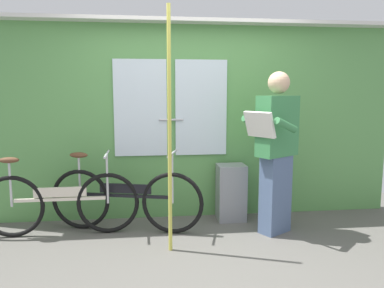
# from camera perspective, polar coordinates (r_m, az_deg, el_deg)

# --- Properties ---
(ground_plane) EXTENTS (5.97, 4.09, 0.04)m
(ground_plane) POSITION_cam_1_polar(r_m,az_deg,el_deg) (3.49, 1.65, -17.53)
(ground_plane) COLOR #56544F
(train_door_wall) EXTENTS (4.97, 0.28, 2.28)m
(train_door_wall) POSITION_cam_1_polar(r_m,az_deg,el_deg) (4.39, -0.71, 4.14)
(train_door_wall) COLOR #56934C
(train_door_wall) RESTS_ON ground_plane
(bicycle_near_door) EXTENTS (1.61, 0.44, 0.86)m
(bicycle_near_door) POSITION_cam_1_polar(r_m,az_deg,el_deg) (4.14, -19.54, -8.41)
(bicycle_near_door) COLOR black
(bicycle_near_door) RESTS_ON ground_plane
(bicycle_leaning_behind) EXTENTS (1.63, 0.58, 0.87)m
(bicycle_leaning_behind) POSITION_cam_1_polar(r_m,az_deg,el_deg) (4.08, -10.23, -8.24)
(bicycle_leaning_behind) COLOR black
(bicycle_leaning_behind) RESTS_ON ground_plane
(passenger_reading_newspaper) EXTENTS (0.63, 0.58, 1.69)m
(passenger_reading_newspaper) POSITION_cam_1_polar(r_m,az_deg,el_deg) (3.96, 12.73, -0.82)
(passenger_reading_newspaper) COLOR slate
(passenger_reading_newspaper) RESTS_ON ground_plane
(trash_bin_by_wall) EXTENTS (0.32, 0.28, 0.65)m
(trash_bin_by_wall) POSITION_cam_1_polar(r_m,az_deg,el_deg) (4.40, 5.98, -7.34)
(trash_bin_by_wall) COLOR gray
(trash_bin_by_wall) RESTS_ON ground_plane
(handrail_pole) EXTENTS (0.04, 0.04, 2.24)m
(handrail_pole) POSITION_cam_1_polar(r_m,az_deg,el_deg) (3.39, -3.45, 1.82)
(handrail_pole) COLOR #C6C14C
(handrail_pole) RESTS_ON ground_plane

